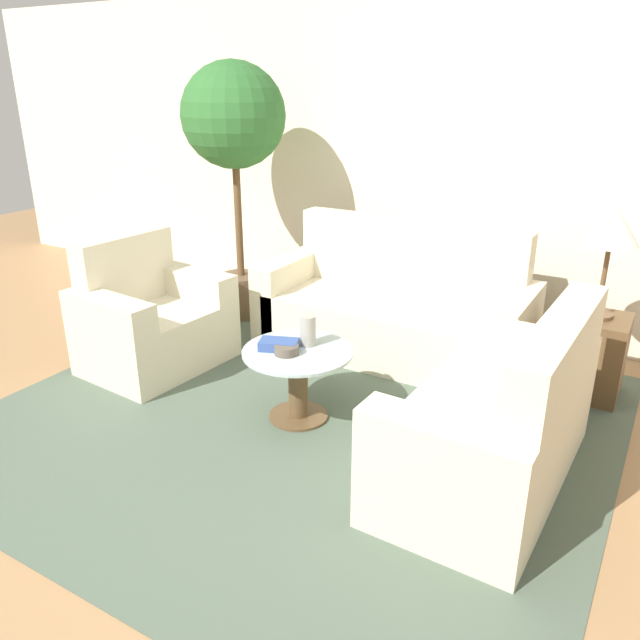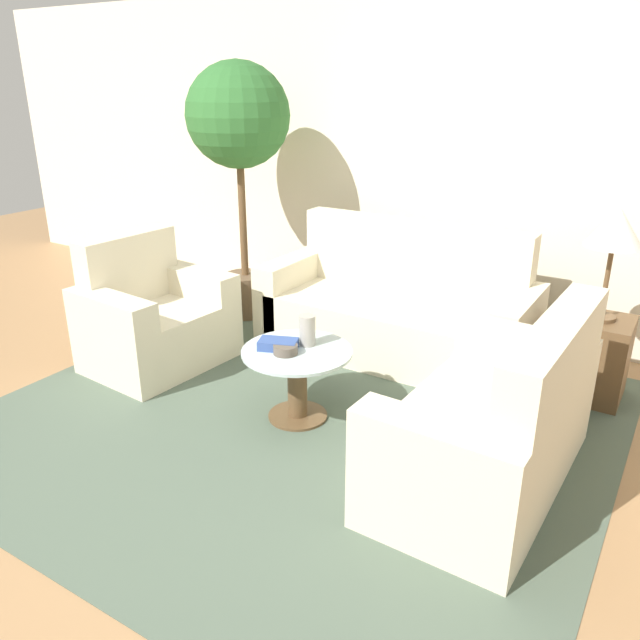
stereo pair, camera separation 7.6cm
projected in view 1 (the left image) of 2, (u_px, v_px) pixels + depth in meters
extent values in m
plane|color=#9E754C|center=(218.00, 483.00, 3.17)|extent=(14.00, 14.00, 0.00)
cube|color=beige|center=(431.00, 162.00, 4.87)|extent=(10.00, 0.06, 2.60)
cube|color=#4C5B4C|center=(299.00, 417.00, 3.77)|extent=(3.52, 3.25, 0.01)
cube|color=beige|center=(390.00, 328.00, 4.56)|extent=(1.76, 0.79, 0.42)
cube|color=beige|center=(408.00, 282.00, 4.71)|extent=(1.76, 0.18, 0.95)
cube|color=beige|center=(289.00, 295.00, 4.94)|extent=(0.20, 0.79, 0.61)
cube|color=beige|center=(512.00, 340.00, 4.11)|extent=(0.20, 0.79, 0.61)
cube|color=beige|center=(157.00, 338.00, 4.39)|extent=(0.78, 0.79, 0.42)
cube|color=beige|center=(128.00, 297.00, 4.45)|extent=(0.24, 0.75, 0.91)
cube|color=beige|center=(112.00, 342.00, 4.07)|extent=(0.74, 0.26, 0.61)
cube|color=beige|center=(194.00, 310.00, 4.64)|extent=(0.74, 0.26, 0.61)
cube|color=beige|center=(485.00, 441.00, 3.15)|extent=(0.79, 1.23, 0.42)
cube|color=beige|center=(549.00, 412.00, 2.91)|extent=(0.22, 1.21, 0.93)
cube|color=beige|center=(521.00, 378.00, 3.58)|extent=(0.76, 0.22, 0.61)
cube|color=beige|center=(440.00, 487.00, 2.64)|extent=(0.76, 0.22, 0.61)
cylinder|color=brown|center=(299.00, 416.00, 3.77)|extent=(0.36, 0.36, 0.02)
cylinder|color=brown|center=(299.00, 386.00, 3.70)|extent=(0.12, 0.12, 0.43)
cylinder|color=#B2C6C6|center=(298.00, 352.00, 3.62)|extent=(0.65, 0.65, 0.02)
cube|color=brown|center=(590.00, 355.00, 3.98)|extent=(0.40, 0.40, 0.53)
cylinder|color=brown|center=(597.00, 315.00, 3.88)|extent=(0.18, 0.18, 0.02)
cylinder|color=brown|center=(603.00, 280.00, 3.79)|extent=(0.03, 0.03, 0.44)
cone|color=white|center=(613.00, 225.00, 3.67)|extent=(0.33, 0.33, 0.24)
cylinder|color=brown|center=(242.00, 295.00, 5.33)|extent=(0.36, 0.36, 0.36)
cylinder|color=brown|center=(238.00, 212.00, 5.08)|extent=(0.06, 0.06, 1.06)
sphere|color=#2D662D|center=(233.00, 115.00, 4.80)|extent=(0.81, 0.81, 0.81)
cylinder|color=#9E998E|center=(308.00, 330.00, 3.65)|extent=(0.10, 0.10, 0.18)
cylinder|color=brown|center=(286.00, 350.00, 3.56)|extent=(0.14, 0.14, 0.05)
cube|color=#334C8C|center=(279.00, 345.00, 3.62)|extent=(0.25, 0.20, 0.06)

